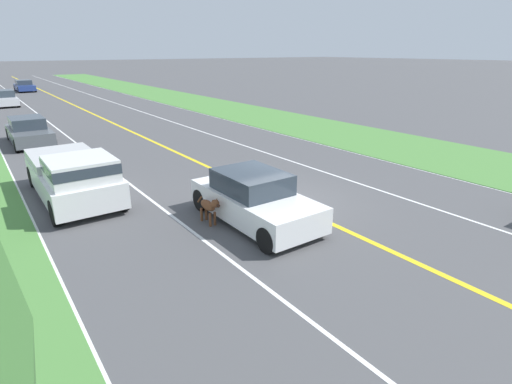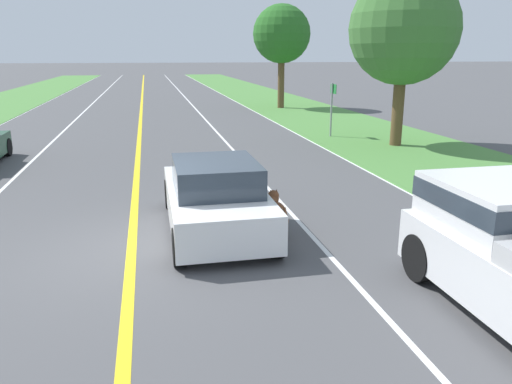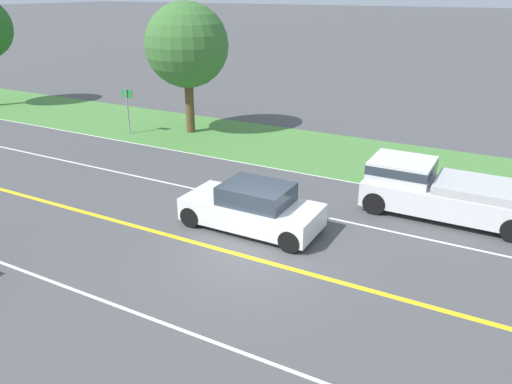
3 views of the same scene
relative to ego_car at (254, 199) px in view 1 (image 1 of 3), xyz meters
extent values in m
plane|color=#4C4C4F|center=(-1.69, -0.90, -0.68)|extent=(400.00, 400.00, 0.00)
cube|color=yellow|center=(-1.69, -0.90, -0.68)|extent=(0.18, 160.00, 0.01)
cube|color=white|center=(5.31, -0.90, -0.68)|extent=(0.14, 160.00, 0.01)
cube|color=white|center=(-8.69, -0.90, -0.68)|extent=(0.14, 160.00, 0.01)
cube|color=white|center=(1.81, -0.90, -0.68)|extent=(0.10, 160.00, 0.01)
cube|color=white|center=(-5.19, -0.90, -0.68)|extent=(0.10, 160.00, 0.01)
cube|color=#4C843D|center=(-11.69, -0.90, -0.67)|extent=(6.00, 160.00, 0.03)
cube|color=white|center=(0.00, 0.04, -0.14)|extent=(1.88, 4.29, 0.71)
cube|color=#2D3842|center=(0.00, -0.13, 0.50)|extent=(1.62, 2.06, 0.57)
cylinder|color=black|center=(0.85, 1.75, -0.35)|extent=(0.22, 0.67, 0.67)
cylinder|color=black|center=(0.85, -1.67, -0.35)|extent=(0.22, 0.67, 0.67)
cylinder|color=black|center=(-0.85, 1.75, -0.35)|extent=(0.22, 0.67, 0.67)
cylinder|color=black|center=(-0.85, -1.67, -0.35)|extent=(0.22, 0.67, 0.67)
ellipsoid|color=brown|center=(1.17, -0.66, -0.14)|extent=(0.24, 0.69, 0.29)
cylinder|color=brown|center=(1.23, -0.42, -0.48)|extent=(0.08, 0.08, 0.40)
cylinder|color=brown|center=(1.25, -0.90, -0.48)|extent=(0.08, 0.08, 0.40)
cylinder|color=brown|center=(1.08, -0.42, -0.48)|extent=(0.08, 0.08, 0.40)
cylinder|color=brown|center=(1.10, -0.90, -0.48)|extent=(0.08, 0.08, 0.40)
cylinder|color=brown|center=(1.16, -0.37, -0.02)|extent=(0.15, 0.19, 0.18)
sphere|color=brown|center=(1.15, -0.25, 0.04)|extent=(0.24, 0.24, 0.23)
ellipsoid|color=#331E14|center=(1.15, -0.09, 0.03)|extent=(0.11, 0.11, 0.09)
cone|color=#55301C|center=(1.22, -0.26, 0.13)|extent=(0.08, 0.08, 0.10)
cone|color=#55301C|center=(1.09, -0.26, 0.13)|extent=(0.08, 0.08, 0.10)
cylinder|color=brown|center=(1.18, -1.11, -0.09)|extent=(0.06, 0.26, 0.26)
cube|color=silver|center=(3.81, -5.13, -0.05)|extent=(2.09, 5.24, 0.80)
cube|color=silver|center=(3.81, -3.61, 0.69)|extent=(1.84, 1.98, 0.68)
cube|color=#2D3842|center=(3.81, -3.61, 0.79)|extent=(1.86, 2.00, 0.30)
cube|color=beige|center=(3.81, -6.23, 0.49)|extent=(2.05, 2.98, 0.28)
cylinder|color=black|center=(4.76, -3.04, -0.30)|extent=(0.22, 0.76, 0.76)
cylinder|color=black|center=(4.76, -7.22, -0.30)|extent=(0.22, 0.76, 0.76)
cylinder|color=black|center=(2.85, -3.04, -0.30)|extent=(0.22, 0.76, 0.76)
cylinder|color=black|center=(2.85, -7.22, -0.30)|extent=(0.22, 0.76, 0.76)
cube|color=#51565B|center=(3.78, -15.29, -0.19)|extent=(1.82, 4.46, 0.64)
cube|color=#2D3842|center=(3.78, -15.47, 0.41)|extent=(1.56, 2.14, 0.56)
cylinder|color=black|center=(4.60, -13.46, -0.37)|extent=(0.22, 0.62, 0.62)
cylinder|color=black|center=(4.60, -17.12, -0.37)|extent=(0.22, 0.62, 0.62)
cylinder|color=black|center=(2.96, -13.46, -0.37)|extent=(0.22, 0.62, 0.62)
cylinder|color=black|center=(2.96, -17.12, -0.37)|extent=(0.22, 0.62, 0.62)
cube|color=silver|center=(3.36, -33.65, -0.21)|extent=(1.87, 4.52, 0.61)
cube|color=#2D3842|center=(3.36, -33.83, 0.38)|extent=(1.61, 2.17, 0.58)
cylinder|color=black|center=(2.51, -31.79, -0.37)|extent=(0.22, 0.62, 0.62)
cylinder|color=black|center=(2.51, -35.51, -0.37)|extent=(0.22, 0.62, 0.62)
cube|color=navy|center=(0.12, -47.42, -0.20)|extent=(1.85, 4.68, 0.60)
cube|color=#2D3842|center=(0.12, -47.60, 0.37)|extent=(1.59, 2.25, 0.53)
cylinder|color=black|center=(0.96, -45.50, -0.35)|extent=(0.22, 0.65, 0.65)
cylinder|color=black|center=(0.96, -49.33, -0.35)|extent=(0.22, 0.65, 0.65)
cylinder|color=black|center=(-0.71, -45.50, -0.35)|extent=(0.22, 0.65, 0.65)
cylinder|color=black|center=(-0.71, -49.33, -0.35)|extent=(0.22, 0.65, 0.65)
camera|label=1|loc=(6.19, 8.74, 4.05)|focal=28.00mm
camera|label=2|loc=(-1.23, -9.68, 2.83)|focal=35.00mm
camera|label=3|loc=(-12.32, -6.80, 6.33)|focal=35.00mm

